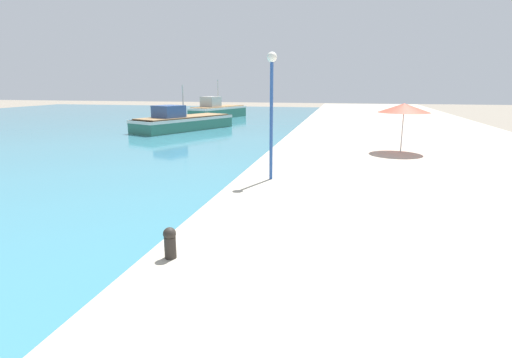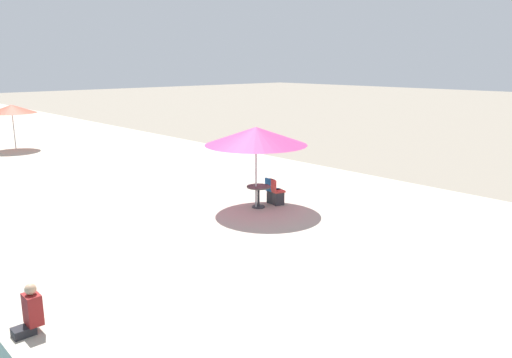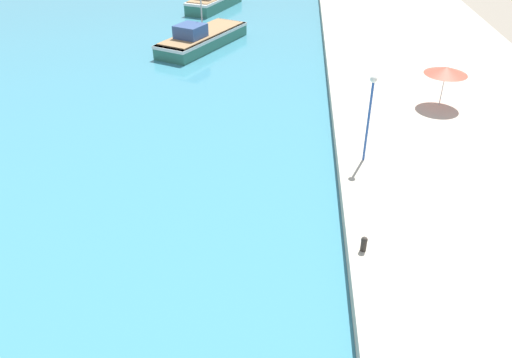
# 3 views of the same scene
# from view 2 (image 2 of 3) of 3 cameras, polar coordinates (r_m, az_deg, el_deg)

# --- Properties ---
(cafe_umbrella_pink) EXTENTS (3.38, 3.38, 2.75)m
(cafe_umbrella_pink) POSITION_cam_2_polar(r_m,az_deg,el_deg) (16.36, 0.00, 4.95)
(cafe_umbrella_pink) COLOR #B7B7B7
(cafe_umbrella_pink) RESTS_ON quay_promenade
(cafe_umbrella_white) EXTENTS (2.62, 2.62, 2.51)m
(cafe_umbrella_white) POSITION_cam_2_polar(r_m,az_deg,el_deg) (31.07, -26.15, 7.20)
(cafe_umbrella_white) COLOR #B7B7B7
(cafe_umbrella_white) RESTS_ON quay_promenade
(cafe_table) EXTENTS (0.80, 0.80, 0.74)m
(cafe_table) POSITION_cam_2_polar(r_m,az_deg,el_deg) (16.79, 0.28, -1.51)
(cafe_table) COLOR #333338
(cafe_table) RESTS_ON quay_promenade
(cafe_chair_left) EXTENTS (0.52, 0.50, 0.91)m
(cafe_chair_left) POSITION_cam_2_polar(r_m,az_deg,el_deg) (17.18, 2.42, -1.90)
(cafe_chair_left) COLOR #2D2D33
(cafe_chair_left) RESTS_ON quay_promenade
(cafe_chair_right) EXTENTS (0.45, 0.42, 0.91)m
(cafe_chair_right) POSITION_cam_2_polar(r_m,az_deg,el_deg) (17.35, 1.95, -1.74)
(cafe_chair_right) COLOR #2D2D33
(cafe_chair_right) RESTS_ON quay_promenade
(person_at_quay) EXTENTS (0.51, 0.36, 0.94)m
(person_at_quay) POSITION_cam_2_polar(r_m,az_deg,el_deg) (10.15, -24.37, -13.64)
(person_at_quay) COLOR #232328
(person_at_quay) RESTS_ON quay_promenade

